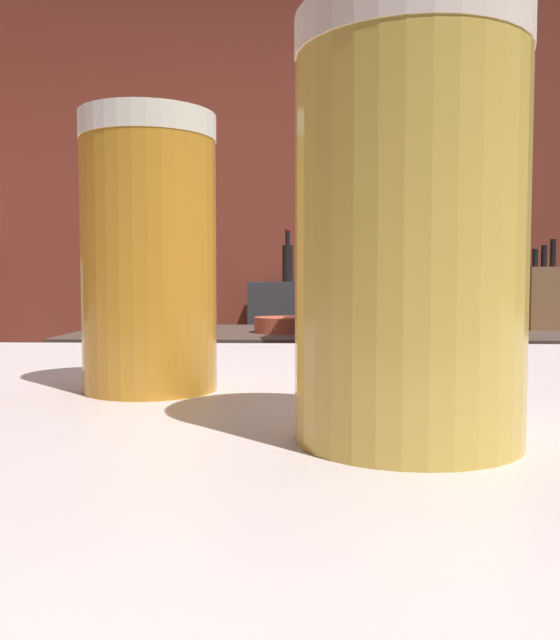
% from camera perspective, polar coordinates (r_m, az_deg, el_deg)
% --- Properties ---
extents(wall_back, '(5.20, 0.10, 2.70)m').
position_cam_1_polar(wall_back, '(3.61, 1.96, 7.72)').
color(wall_back, brown).
rests_on(wall_back, ground).
extents(prep_counter, '(2.10, 0.60, 0.92)m').
position_cam_1_polar(prep_counter, '(2.19, 11.43, -13.07)').
color(prep_counter, '#4A3A31').
rests_on(prep_counter, ground).
extents(back_shelf, '(0.80, 0.36, 1.07)m').
position_cam_1_polar(back_shelf, '(3.37, 4.28, -5.87)').
color(back_shelf, '#393B3E').
rests_on(back_shelf, ground).
extents(bartender, '(0.43, 0.51, 1.68)m').
position_cam_1_polar(bartender, '(1.64, 11.19, -0.48)').
color(bartender, '#30233D').
rests_on(bartender, ground).
extents(knife_block, '(0.10, 0.08, 0.29)m').
position_cam_1_polar(knife_block, '(2.30, 21.46, 1.86)').
color(knife_block, brown).
rests_on(knife_block, prep_counter).
extents(mixing_bowl, '(0.17, 0.17, 0.05)m').
position_cam_1_polar(mixing_bowl, '(2.03, 0.18, -0.41)').
color(mixing_bowl, '#CA583B').
rests_on(mixing_bowl, prep_counter).
extents(chefs_knife, '(0.24, 0.11, 0.01)m').
position_cam_1_polar(chefs_knife, '(2.10, 16.94, -0.96)').
color(chefs_knife, silver).
rests_on(chefs_knife, prep_counter).
extents(pint_glass_near, '(0.08, 0.08, 0.15)m').
position_cam_1_polar(pint_glass_near, '(0.25, 10.94, 7.27)').
color(pint_glass_near, gold).
rests_on(pint_glass_near, bar_counter).
extents(pint_glass_far, '(0.07, 0.07, 0.15)m').
position_cam_1_polar(pint_glass_far, '(0.37, -11.04, 5.52)').
color(pint_glass_far, orange).
rests_on(pint_glass_far, bar_counter).
extents(bottle_hot_sauce, '(0.05, 0.05, 0.26)m').
position_cam_1_polar(bottle_hot_sauce, '(3.37, 0.66, 5.01)').
color(bottle_hot_sauce, black).
rests_on(bottle_hot_sauce, back_shelf).
extents(bottle_vinegar, '(0.08, 0.08, 0.27)m').
position_cam_1_polar(bottle_vinegar, '(3.29, 3.29, 5.10)').
color(bottle_vinegar, '#517C38').
rests_on(bottle_vinegar, back_shelf).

